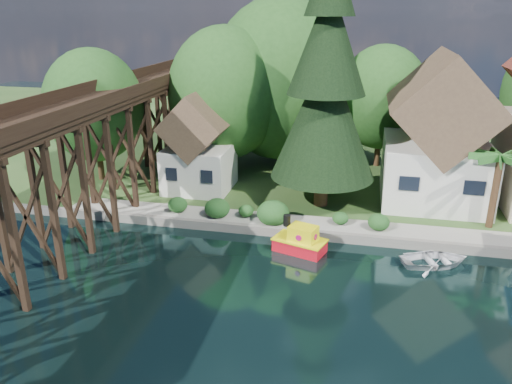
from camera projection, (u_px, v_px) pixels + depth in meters
ground at (318, 309)px, 25.15m from camera, size 140.00×140.00×0.00m
bank at (348, 140)px, 56.21m from camera, size 140.00×52.00×0.50m
seawall at (394, 242)px, 31.57m from camera, size 60.00×0.40×0.62m
promenade at (425, 234)px, 32.28m from camera, size 50.00×2.60×0.06m
trestle_bridge at (74, 159)px, 31.23m from camera, size 4.12×44.18×9.30m
house_left at (438, 140)px, 36.62m from camera, size 7.64×8.64×11.02m
shed at (199, 149)px, 39.30m from camera, size 5.09×5.40×7.85m
bg_trees at (359, 96)px, 41.89m from camera, size 49.90×13.30×10.57m
shrubs at (265, 211)px, 34.12m from camera, size 15.76×2.47×1.70m
conifer at (326, 85)px, 34.06m from camera, size 7.44×7.44×18.33m
palm_tree at (500, 160)px, 31.77m from camera, size 4.68×4.68×5.32m
tugboat at (300, 241)px, 30.85m from camera, size 3.55×2.62×2.30m
boat_white_a at (435, 258)px, 29.33m from camera, size 4.74×4.05×0.83m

